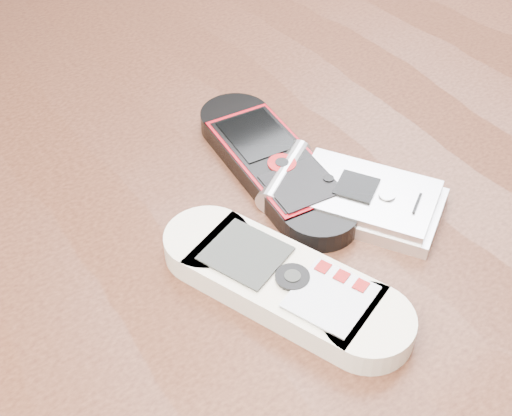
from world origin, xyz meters
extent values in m
cube|color=black|center=(0.00, 0.00, 0.73)|extent=(1.20, 0.80, 0.03)
cube|color=black|center=(0.54, 0.34, 0.36)|extent=(0.06, 0.06, 0.71)
cube|color=white|center=(-0.02, -0.06, 0.76)|extent=(0.11, 0.17, 0.02)
cube|color=black|center=(0.04, 0.03, 0.76)|extent=(0.07, 0.17, 0.02)
cube|color=silver|center=(0.07, -0.03, 0.76)|extent=(0.11, 0.13, 0.02)
camera|label=1|loc=(-0.19, -0.27, 1.08)|focal=50.00mm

